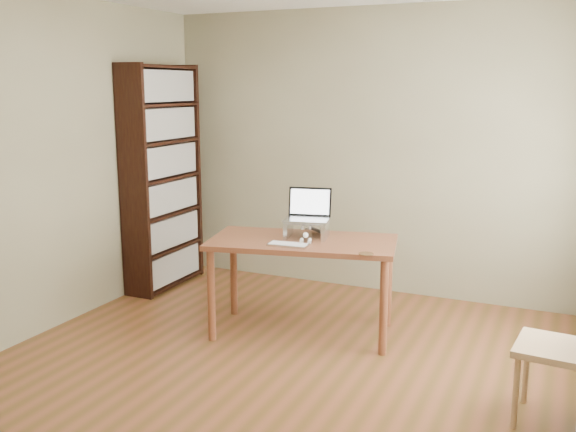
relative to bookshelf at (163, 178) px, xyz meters
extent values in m
cube|color=brown|center=(1.83, -1.55, -1.06)|extent=(4.00, 4.50, 0.02)
cube|color=#7F7655|center=(1.83, 0.71, 0.25)|extent=(4.00, 0.02, 2.60)
cube|color=#7F7655|center=(-0.18, -1.55, 0.25)|extent=(0.02, 4.50, 2.60)
cube|color=black|center=(-0.01, -0.43, 0.00)|extent=(0.30, 0.04, 2.10)
cube|color=black|center=(-0.01, 0.43, 0.00)|extent=(0.30, 0.04, 2.10)
cube|color=black|center=(-0.15, 0.00, 0.00)|extent=(0.02, 0.90, 2.10)
cube|color=black|center=(-0.01, 0.00, -1.02)|extent=(0.30, 0.84, 0.02)
cube|color=black|center=(0.02, 0.00, -0.85)|extent=(0.20, 0.78, 0.28)
cube|color=black|center=(-0.01, 0.00, -0.68)|extent=(0.30, 0.84, 0.03)
cube|color=black|center=(0.02, 0.00, -0.51)|extent=(0.20, 0.78, 0.28)
cube|color=black|center=(-0.01, 0.00, -0.34)|extent=(0.30, 0.84, 0.02)
cube|color=black|center=(0.02, 0.00, -0.17)|extent=(0.20, 0.78, 0.28)
cube|color=black|center=(-0.01, 0.00, 0.00)|extent=(0.30, 0.84, 0.02)
cube|color=black|center=(0.02, 0.00, 0.17)|extent=(0.20, 0.78, 0.28)
cube|color=black|center=(-0.01, 0.00, 0.34)|extent=(0.30, 0.84, 0.02)
cube|color=black|center=(0.02, 0.00, 0.51)|extent=(0.20, 0.78, 0.28)
cube|color=black|center=(-0.01, 0.00, 0.68)|extent=(0.30, 0.84, 0.02)
cube|color=black|center=(0.02, 0.00, 0.85)|extent=(0.20, 0.78, 0.28)
cube|color=black|center=(-0.01, 0.00, 1.02)|extent=(0.30, 0.84, 0.03)
cube|color=brown|center=(1.70, -0.60, -0.32)|extent=(1.53, 0.99, 0.04)
cylinder|color=brown|center=(1.05, -0.31, -0.70)|extent=(0.06, 0.06, 0.71)
cylinder|color=brown|center=(2.34, -0.31, -0.70)|extent=(0.06, 0.06, 0.71)
cylinder|color=brown|center=(1.05, -0.89, -0.70)|extent=(0.06, 0.06, 0.71)
cylinder|color=brown|center=(2.34, -0.89, -0.70)|extent=(0.06, 0.06, 0.71)
cube|color=silver|center=(1.55, -0.52, -0.24)|extent=(0.03, 0.25, 0.12)
cube|color=silver|center=(1.84, -0.52, -0.24)|extent=(0.03, 0.25, 0.12)
cube|color=silver|center=(1.70, -0.52, -0.17)|extent=(0.32, 0.25, 0.01)
cube|color=silver|center=(1.70, -0.52, -0.16)|extent=(0.38, 0.30, 0.02)
cube|color=black|center=(1.70, -0.38, -0.04)|extent=(0.34, 0.12, 0.22)
cube|color=white|center=(1.70, -0.39, -0.04)|extent=(0.31, 0.10, 0.19)
cube|color=silver|center=(1.67, -0.82, -0.29)|extent=(0.30, 0.15, 0.02)
cube|color=white|center=(1.67, -0.82, -0.28)|extent=(0.28, 0.13, 0.00)
cylinder|color=brown|center=(2.27, -0.81, -0.30)|extent=(0.10, 0.10, 0.01)
ellipsoid|color=#403932|center=(1.70, -0.49, -0.24)|extent=(0.16, 0.35, 0.12)
ellipsoid|color=#403932|center=(1.70, -0.38, -0.24)|extent=(0.14, 0.15, 0.11)
ellipsoid|color=#403932|center=(1.70, -0.68, -0.22)|extent=(0.09, 0.09, 0.09)
ellipsoid|color=white|center=(1.70, -0.64, -0.25)|extent=(0.08, 0.08, 0.07)
sphere|color=white|center=(1.70, -0.71, -0.23)|extent=(0.04, 0.04, 0.04)
cone|color=#403932|center=(1.67, -0.67, -0.18)|extent=(0.03, 0.04, 0.04)
cone|color=#403932|center=(1.73, -0.67, -0.18)|extent=(0.03, 0.04, 0.04)
cylinder|color=white|center=(1.67, -0.69, -0.29)|extent=(0.03, 0.08, 0.03)
cylinder|color=white|center=(1.73, -0.69, -0.29)|extent=(0.03, 0.08, 0.03)
cylinder|color=#403932|center=(1.79, -0.36, -0.28)|extent=(0.12, 0.19, 0.03)
cube|color=tan|center=(3.53, -1.26, -0.60)|extent=(0.46, 0.46, 0.04)
cylinder|color=tan|center=(3.36, -1.43, -0.83)|extent=(0.04, 0.04, 0.45)
cylinder|color=tan|center=(3.36, -1.09, -0.83)|extent=(0.04, 0.04, 0.45)
camera|label=1|loc=(3.55, -4.98, 0.86)|focal=40.00mm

